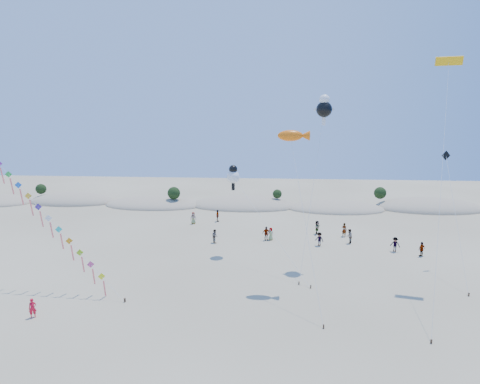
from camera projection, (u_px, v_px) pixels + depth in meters
name	position (u px, v px, depth m)	size (l,w,h in m)	color
ground	(191.00, 348.00, 26.76)	(160.00, 160.00, 0.00)	gray
dune_ridge	(249.00, 206.00, 70.93)	(145.30, 11.49, 5.57)	tan
fish_kite	(294.00, 136.00, 35.29)	(3.55, 8.99, 14.15)	#3F2D1E
cartoon_kite_low	(233.00, 175.00, 44.71)	(8.77, 10.34, 10.10)	#3F2D1E
cartoon_kite_high	(324.00, 108.00, 40.63)	(3.59, 7.66, 17.56)	#3F2D1E
parafoil_kite	(449.00, 65.00, 35.61)	(5.82, 13.22, 20.62)	#3F2D1E
dark_kite	(451.00, 189.00, 39.43)	(1.24, 9.03, 11.93)	#3F2D1E
flyer_foreground	(33.00, 308.00, 30.75)	(0.56, 0.37, 1.53)	red
beachgoers	(299.00, 232.00, 51.21)	(29.25, 14.51, 1.81)	slate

